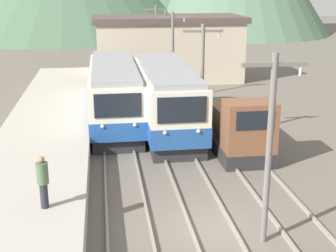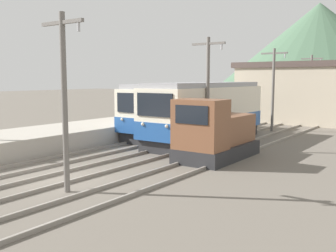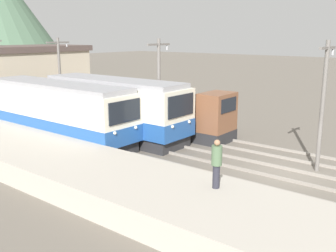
# 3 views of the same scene
# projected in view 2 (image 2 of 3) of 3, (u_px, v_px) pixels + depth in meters

# --- Properties ---
(ground_plane) EXTENTS (200.00, 200.00, 0.00)m
(ground_plane) POSITION_uv_depth(u_px,v_px,m) (58.00, 179.00, 15.49)
(ground_plane) COLOR #665E54
(track_left) EXTENTS (1.54, 60.00, 0.14)m
(track_left) POSITION_uv_depth(u_px,v_px,m) (19.00, 168.00, 16.98)
(track_left) COLOR gray
(track_left) RESTS_ON ground
(track_center) EXTENTS (1.54, 60.00, 0.14)m
(track_center) POSITION_uv_depth(u_px,v_px,m) (61.00, 178.00, 15.37)
(track_center) COLOR gray
(track_center) RESTS_ON ground
(track_right) EXTENTS (1.54, 60.00, 0.14)m
(track_right) POSITION_uv_depth(u_px,v_px,m) (118.00, 190.00, 13.64)
(track_right) COLOR gray
(track_right) RESTS_ON ground
(commuter_train_left) EXTENTS (2.84, 11.45, 3.59)m
(commuter_train_left) POSITION_uv_depth(u_px,v_px,m) (185.00, 111.00, 27.48)
(commuter_train_left) COLOR #28282B
(commuter_train_left) RESTS_ON ground
(commuter_train_center) EXTENTS (2.84, 10.60, 3.70)m
(commuter_train_center) POSITION_uv_depth(u_px,v_px,m) (206.00, 115.00, 24.31)
(commuter_train_center) COLOR #28282B
(commuter_train_center) RESTS_ON ground
(shunting_locomotive) EXTENTS (2.40, 4.96, 3.00)m
(shunting_locomotive) POSITION_uv_depth(u_px,v_px,m) (215.00, 135.00, 19.15)
(shunting_locomotive) COLOR #28282B
(shunting_locomotive) RESTS_ON ground
(catenary_mast_near) EXTENTS (2.00, 0.20, 6.14)m
(catenary_mast_near) POSITION_uv_depth(u_px,v_px,m) (64.00, 95.00, 13.32)
(catenary_mast_near) COLOR slate
(catenary_mast_near) RESTS_ON ground
(catenary_mast_mid) EXTENTS (2.00, 0.20, 6.14)m
(catenary_mast_mid) POSITION_uv_depth(u_px,v_px,m) (208.00, 89.00, 21.26)
(catenary_mast_mid) COLOR slate
(catenary_mast_mid) RESTS_ON ground
(catenary_mast_far) EXTENTS (2.00, 0.20, 6.14)m
(catenary_mast_far) POSITION_uv_depth(u_px,v_px,m) (273.00, 86.00, 29.20)
(catenary_mast_far) COLOR slate
(catenary_mast_far) RESTS_ON ground
(catenary_mast_distant) EXTENTS (2.00, 0.20, 6.14)m
(catenary_mast_distant) POSITION_uv_depth(u_px,v_px,m) (311.00, 84.00, 37.13)
(catenary_mast_distant) COLOR slate
(catenary_mast_distant) RESTS_ON ground
(station_building) EXTENTS (12.60, 6.30, 5.38)m
(station_building) POSITION_uv_depth(u_px,v_px,m) (311.00, 92.00, 34.82)
(station_building) COLOR beige
(station_building) RESTS_ON ground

